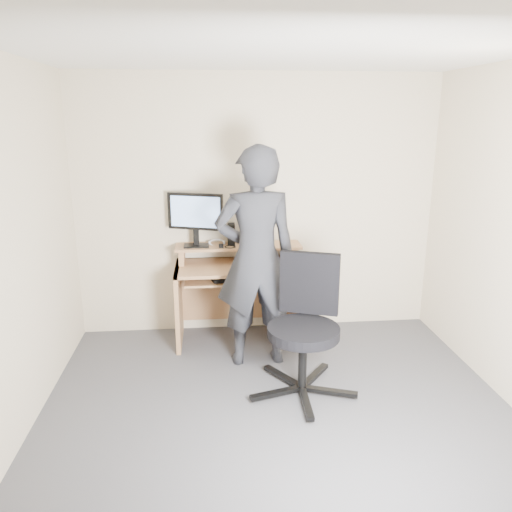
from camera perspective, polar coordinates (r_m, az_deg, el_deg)
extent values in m
plane|color=#4D4D52|center=(3.72, 2.96, -18.78)|extent=(3.50, 3.50, 0.00)
cube|color=beige|center=(4.87, 0.18, 5.66)|extent=(3.50, 0.02, 2.50)
cube|color=white|center=(3.09, 3.67, 23.08)|extent=(3.50, 3.50, 0.02)
cube|color=tan|center=(4.81, -8.81, -5.53)|extent=(0.04, 0.60, 0.75)
cube|color=tan|center=(4.87, 4.99, -5.10)|extent=(0.04, 0.60, 0.75)
cube|color=tan|center=(4.69, -1.90, -1.24)|extent=(1.20, 0.60, 0.03)
cube|color=tan|center=(4.64, -1.83, -2.65)|extent=(1.02, 0.38, 0.02)
cube|color=tan|center=(4.81, -8.46, 0.14)|extent=(0.05, 0.28, 0.15)
cube|color=tan|center=(4.87, 4.34, 0.46)|extent=(0.05, 0.28, 0.15)
cube|color=tan|center=(4.79, -2.03, 1.14)|extent=(1.20, 0.30, 0.02)
cube|color=tan|center=(5.05, -2.07, -3.66)|extent=(1.20, 0.03, 0.65)
cube|color=black|center=(4.76, -6.82, 1.20)|extent=(0.23, 0.15, 0.02)
cube|color=black|center=(4.76, -6.85, 2.23)|extent=(0.05, 0.04, 0.15)
cube|color=black|center=(4.68, -6.95, 5.07)|extent=(0.52, 0.21, 0.34)
cube|color=#88ADEB|center=(4.66, -6.96, 5.02)|extent=(0.46, 0.16, 0.29)
cube|color=black|center=(4.79, -2.85, 2.52)|extent=(0.07, 0.13, 0.20)
cylinder|color=silver|center=(4.79, -0.44, 2.44)|extent=(0.10, 0.10, 0.18)
cube|color=black|center=(4.76, -0.05, 1.29)|extent=(0.08, 0.13, 0.01)
cube|color=black|center=(4.68, -4.00, 1.16)|extent=(0.05, 0.04, 0.03)
torus|color=silver|center=(4.84, -4.50, 1.51)|extent=(0.17, 0.17, 0.06)
cube|color=black|center=(4.62, -2.31, -2.40)|extent=(0.49, 0.29, 0.03)
ellipsoid|color=black|center=(4.60, 1.22, -1.12)|extent=(0.10, 0.07, 0.04)
cube|color=black|center=(4.05, 8.47, -15.06)|extent=(0.42, 0.20, 0.03)
cube|color=black|center=(4.24, 6.69, -13.43)|extent=(0.30, 0.37, 0.03)
cube|color=black|center=(4.21, 3.08, -13.60)|extent=(0.28, 0.38, 0.03)
cube|color=black|center=(3.99, 2.30, -15.39)|extent=(0.42, 0.17, 0.03)
cube|color=black|center=(3.88, 5.76, -16.40)|extent=(0.07, 0.42, 0.03)
cylinder|color=black|center=(3.96, 5.35, -11.84)|extent=(0.07, 0.07, 0.44)
cylinder|color=black|center=(3.85, 5.44, -8.62)|extent=(0.55, 0.55, 0.08)
cube|color=black|center=(3.96, 6.13, -3.09)|extent=(0.46, 0.22, 0.50)
imported|color=black|center=(4.20, -0.02, -0.25)|extent=(0.72, 0.50, 1.89)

